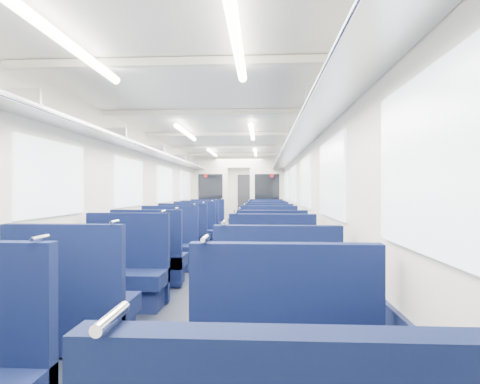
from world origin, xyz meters
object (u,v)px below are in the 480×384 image
object	(u,v)px
seat_15	(267,234)
seat_6	(124,277)
seat_5	(277,315)
seat_9	(270,263)
seat_10	(168,249)
seat_19	(266,225)
seat_7	(273,281)
seat_11	(269,249)
bulkhead	(239,192)
seat_8	(149,261)
end_door	(246,197)
seat_16	(200,229)
seat_13	(268,240)
seat_4	(72,310)
seat_18	(207,225)
seat_12	(184,239)
seat_17	(266,229)
seat_14	(194,233)

from	to	relation	value
seat_15	seat_6	bearing A→B (deg)	-110.64
seat_5	seat_9	distance (m)	2.22
seat_10	seat_19	world-z (taller)	same
seat_6	seat_7	xyz separation A→B (m)	(1.66, -0.10, 0.00)
seat_11	seat_6	bearing A→B (deg)	-127.29
bulkhead	seat_10	xyz separation A→B (m)	(-0.83, -5.80, -0.90)
seat_11	seat_8	bearing A→B (deg)	-144.33
seat_9	seat_19	world-z (taller)	same
seat_6	seat_19	size ratio (longest dim) A/B	1.00
end_door	seat_16	size ratio (longest dim) A/B	1.86
seat_16	seat_10	bearing A→B (deg)	-90.00
seat_7	seat_13	bearing A→B (deg)	90.00
seat_6	seat_15	size ratio (longest dim) A/B	1.00
seat_8	seat_16	world-z (taller)	same
seat_4	seat_10	distance (m)	3.34
seat_16	seat_18	bearing A→B (deg)	90.00
bulkhead	seat_7	distance (m)	8.10
seat_12	bulkhead	bearing A→B (deg)	79.45
seat_15	seat_17	world-z (taller)	same
seat_10	seat_12	distance (m)	1.34
seat_10	seat_15	bearing A→B (deg)	54.20
seat_8	seat_9	xyz separation A→B (m)	(1.66, -0.02, 0.00)
end_door	seat_15	distance (m)	9.31
seat_11	seat_18	distance (m)	4.80
seat_8	seat_10	size ratio (longest dim) A/B	1.00
seat_7	seat_11	xyz separation A→B (m)	(0.00, 2.28, 0.00)
seat_19	end_door	bearing A→B (deg)	96.94
seat_10	seat_12	bearing A→B (deg)	90.00
seat_12	seat_18	size ratio (longest dim) A/B	1.00
end_door	seat_5	bearing A→B (deg)	-86.81
seat_11	seat_14	size ratio (longest dim) A/B	1.00
seat_18	seat_19	distance (m)	1.67
seat_9	seat_16	world-z (taller)	same
seat_10	seat_18	size ratio (longest dim) A/B	1.00
seat_9	seat_14	bearing A→B (deg)	115.01
bulkhead	seat_7	xyz separation A→B (m)	(0.83, -8.01, -0.90)
seat_5	seat_13	size ratio (longest dim) A/B	1.00
seat_4	seat_7	bearing A→B (deg)	34.22
seat_8	seat_19	bearing A→B (deg)	74.15
bulkhead	seat_18	world-z (taller)	bulkhead
seat_16	seat_8	bearing A→B (deg)	-90.00
seat_10	seat_6	bearing A→B (deg)	-90.00
seat_12	seat_8	bearing A→B (deg)	-90.00
seat_14	seat_7	bearing A→B (deg)	-70.28
seat_7	seat_13	xyz separation A→B (m)	(0.00, 3.45, 0.00)
seat_9	seat_8	bearing A→B (deg)	179.31
seat_18	bulkhead	bearing A→B (deg)	55.82
seat_11	seat_13	world-z (taller)	same
seat_7	seat_10	bearing A→B (deg)	126.93
bulkhead	seat_16	size ratio (longest dim) A/B	2.61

